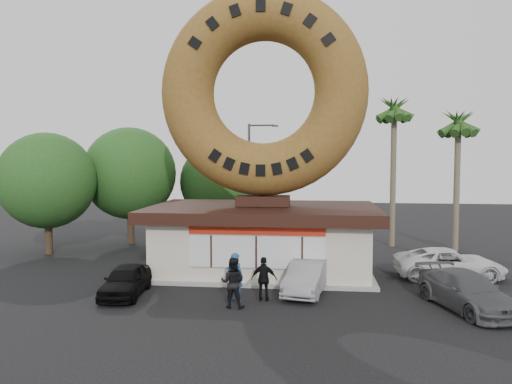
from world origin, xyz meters
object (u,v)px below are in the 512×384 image
at_px(person_center, 233,283).
at_px(car_black, 126,280).
at_px(person_left, 235,277).
at_px(car_silver, 307,277).
at_px(person_right, 264,279).
at_px(street_lamp, 251,175).
at_px(car_white, 449,263).
at_px(donut_shop, 263,236).
at_px(car_grey, 467,291).
at_px(giant_donut, 263,92).

relative_size(person_center, car_black, 0.51).
distance_m(person_left, car_silver, 3.21).
height_order(person_right, car_silver, person_right).
bearing_deg(car_silver, car_black, -159.71).
xyz_separation_m(street_lamp, person_right, (2.40, -15.10, -3.60)).
bearing_deg(car_white, person_center, 118.90).
xyz_separation_m(car_silver, car_white, (6.63, 3.31, 0.04)).
bearing_deg(car_silver, donut_shop, 131.27).
height_order(person_left, car_black, person_left).
distance_m(car_silver, car_grey, 6.20).
bearing_deg(giant_donut, car_black, -135.91).
bearing_deg(street_lamp, donut_shop, -79.50).
bearing_deg(person_center, car_black, -8.99).
distance_m(donut_shop, car_black, 7.30).
relative_size(person_center, person_right, 1.09).
bearing_deg(street_lamp, giant_donut, -79.49).
bearing_deg(person_right, car_grey, -179.45).
relative_size(giant_donut, car_silver, 2.52).
relative_size(giant_donut, person_left, 5.22).
xyz_separation_m(person_left, car_silver, (2.81, 1.52, -0.31)).
bearing_deg(person_center, donut_shop, -90.83).
relative_size(donut_shop, giant_donut, 1.11).
xyz_separation_m(street_lamp, person_left, (1.27, -15.24, -3.51)).
bearing_deg(giant_donut, car_white, -2.63).
relative_size(car_black, car_white, 0.74).
bearing_deg(person_center, car_white, -144.41).
bearing_deg(person_left, car_silver, -127.18).
distance_m(giant_donut, car_black, 10.94).
bearing_deg(person_right, giant_donut, -81.57).
distance_m(street_lamp, car_white, 15.41).
bearing_deg(car_grey, person_left, 161.04).
distance_m(person_left, person_center, 0.88).
bearing_deg(car_grey, giant_donut, 128.63).
relative_size(donut_shop, person_left, 5.78).
bearing_deg(giant_donut, car_grey, -33.06).
bearing_deg(car_black, car_silver, 5.32).
bearing_deg(car_grey, street_lamp, 104.95).
bearing_deg(donut_shop, person_center, -95.14).
distance_m(person_right, car_black, 5.74).
xyz_separation_m(car_black, car_white, (14.04, 4.62, 0.07)).
bearing_deg(person_right, street_lamp, -78.63).
bearing_deg(person_left, car_black, 21.66).
distance_m(street_lamp, person_left, 15.69).
height_order(car_silver, car_grey, car_grey).
height_order(street_lamp, person_left, street_lamp).
height_order(street_lamp, car_black, street_lamp).
distance_m(street_lamp, person_right, 15.71).
distance_m(car_black, car_grey, 13.40).
bearing_deg(car_silver, car_grey, -4.87).
xyz_separation_m(giant_donut, street_lamp, (-1.86, 10.00, -4.38)).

